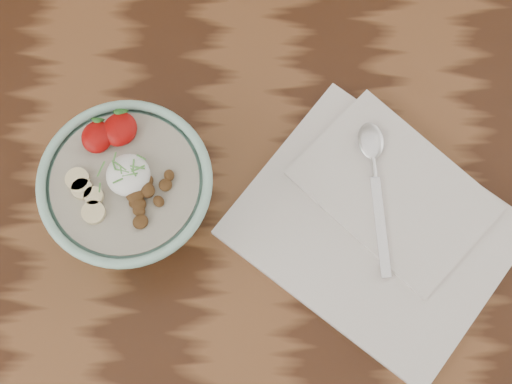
# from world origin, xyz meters

# --- Properties ---
(table) EXTENTS (1.60, 0.90, 0.75)m
(table) POSITION_xyz_m (0.00, 0.00, 0.66)
(table) COLOR #341A0D
(table) RESTS_ON ground
(breakfast_bowl) EXTENTS (0.18, 0.18, 0.12)m
(breakfast_bowl) POSITION_xyz_m (-0.23, -0.05, 0.81)
(breakfast_bowl) COLOR #92C5B3
(breakfast_bowl) RESTS_ON table
(napkin) EXTENTS (0.37, 0.35, 0.02)m
(napkin) POSITION_xyz_m (0.04, -0.06, 0.76)
(napkin) COLOR silver
(napkin) RESTS_ON table
(spoon) EXTENTS (0.04, 0.18, 0.01)m
(spoon) POSITION_xyz_m (0.04, 0.01, 0.77)
(spoon) COLOR silver
(spoon) RESTS_ON napkin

